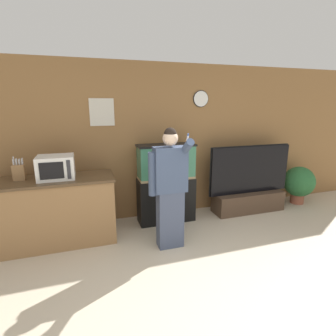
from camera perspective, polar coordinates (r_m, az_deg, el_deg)
wall_back_paneled at (r=4.51m, az=-2.36°, el=5.64°), size 10.00×0.08×2.60m
counter_island at (r=4.05m, az=-23.41°, el=-8.62°), size 1.65×0.66×0.95m
microwave at (r=3.85m, az=-23.19°, el=0.16°), size 0.47×0.39×0.31m
knife_block at (r=3.99m, az=-29.72°, el=-0.75°), size 0.15×0.09×0.32m
aquarium_on_stand at (r=4.34m, az=-0.41°, el=-3.42°), size 0.94×0.35×1.31m
tv_on_stand at (r=5.06m, az=17.14°, el=-5.10°), size 1.59×0.40×1.23m
person_standing at (r=3.49m, az=0.35°, el=-4.22°), size 0.52×0.39×1.65m
potted_plant at (r=5.81m, az=26.61°, el=-2.84°), size 0.60×0.60×0.74m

